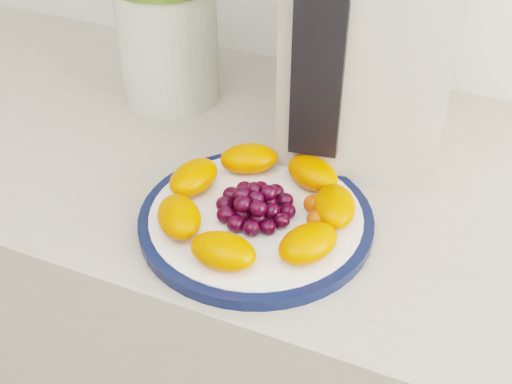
% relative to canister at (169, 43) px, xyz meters
% --- Properties ---
extents(counter, '(3.50, 0.60, 0.90)m').
position_rel_canister_xyz_m(counter, '(0.21, -0.10, -0.54)').
color(counter, '#ADA393').
rests_on(counter, floor).
extents(cabinet_face, '(3.48, 0.58, 0.84)m').
position_rel_canister_xyz_m(cabinet_face, '(0.21, -0.10, -0.57)').
color(cabinet_face, brown).
rests_on(cabinet_face, floor).
extents(plate_rim, '(0.28, 0.28, 0.01)m').
position_rel_canister_xyz_m(plate_rim, '(0.25, -0.24, -0.08)').
color(plate_rim, '#0A1437').
rests_on(plate_rim, counter).
extents(plate_face, '(0.26, 0.26, 0.02)m').
position_rel_canister_xyz_m(plate_face, '(0.25, -0.24, -0.08)').
color(plate_face, white).
rests_on(plate_face, counter).
extents(canister, '(0.17, 0.17, 0.18)m').
position_rel_canister_xyz_m(canister, '(0.00, 0.00, 0.00)').
color(canister, '#465F1C').
rests_on(canister, counter).
extents(appliance_body, '(0.24, 0.31, 0.36)m').
position_rel_canister_xyz_m(appliance_body, '(0.31, 0.02, 0.09)').
color(appliance_body, '#BBB5A4').
rests_on(appliance_body, counter).
extents(appliance_panel, '(0.06, 0.03, 0.26)m').
position_rel_canister_xyz_m(appliance_panel, '(0.29, -0.14, 0.09)').
color(appliance_panel, black).
rests_on(appliance_panel, appliance_body).
extents(fruit_plate, '(0.25, 0.24, 0.04)m').
position_rel_canister_xyz_m(fruit_plate, '(0.26, -0.24, -0.06)').
color(fruit_plate, '#E44E00').
rests_on(fruit_plate, plate_face).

